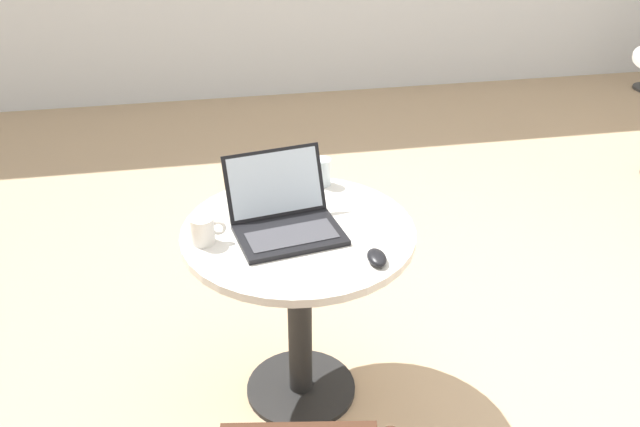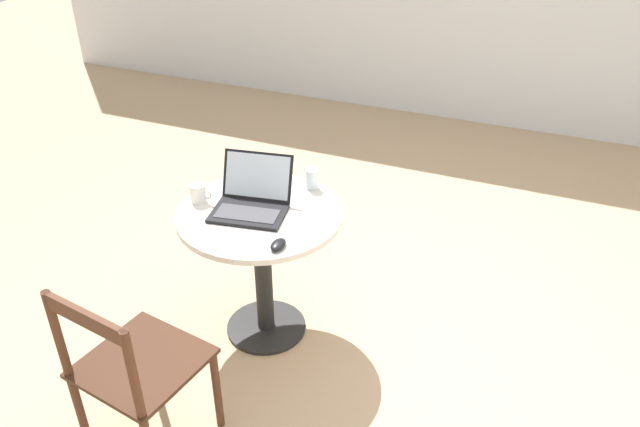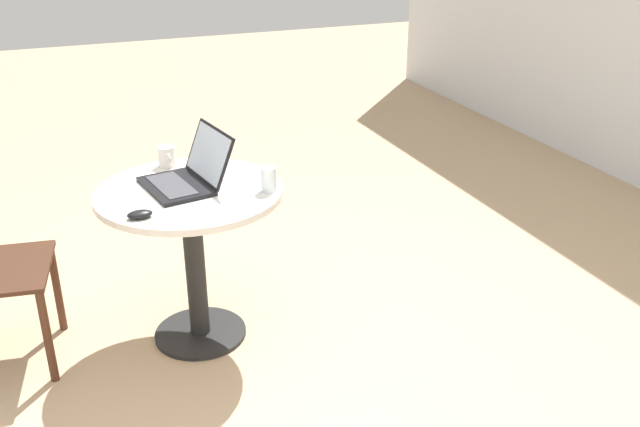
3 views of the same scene
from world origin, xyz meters
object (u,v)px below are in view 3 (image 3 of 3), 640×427
at_px(mug, 167,156).
at_px(drinking_glass, 269,179).
at_px(laptop, 187,175).
at_px(mouse, 140,214).
at_px(cafe_table_near, 192,226).

bearing_deg(mug, drinking_glass, 36.65).
distance_m(laptop, mouse, 0.36).
xyz_separation_m(mouse, mug, (-0.54, 0.21, 0.03)).
distance_m(mug, drinking_glass, 0.58).
distance_m(cafe_table_near, mouse, 0.38).
xyz_separation_m(cafe_table_near, drinking_glass, (0.14, 0.31, 0.23)).
relative_size(laptop, mouse, 4.00).
height_order(cafe_table_near, mug, mug).
distance_m(laptop, mug, 0.28).
height_order(cafe_table_near, laptop, laptop).
distance_m(cafe_table_near, drinking_glass, 0.41).
bearing_deg(drinking_glass, mug, -143.35).
relative_size(laptop, drinking_glass, 3.79).
height_order(mouse, mug, mug).
xyz_separation_m(laptop, mouse, (0.26, -0.25, -0.03)).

